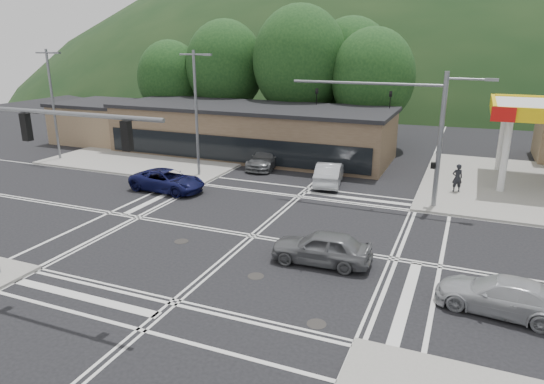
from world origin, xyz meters
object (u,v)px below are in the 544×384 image
at_px(car_blue_west, 167,180).
at_px(car_queue_a, 329,173).
at_px(pedestrian, 457,178).
at_px(car_northbound, 266,158).
at_px(car_grey_center, 322,247).
at_px(car_queue_b, 368,158).
at_px(car_silver_east, 502,295).

distance_m(car_blue_west, car_queue_a, 11.06).
distance_m(car_queue_a, pedestrian, 8.38).
relative_size(car_blue_west, car_queue_a, 1.07).
xyz_separation_m(car_blue_west, car_northbound, (3.60, 8.32, 0.01)).
xyz_separation_m(car_queue_a, pedestrian, (8.31, 1.10, 0.28)).
height_order(car_grey_center, car_queue_b, car_queue_b).
relative_size(car_blue_west, car_silver_east, 1.10).
distance_m(car_blue_west, car_queue_b, 15.68).
height_order(car_queue_a, car_northbound, car_queue_a).
xyz_separation_m(car_blue_west, car_silver_east, (20.05, -8.11, -0.04)).
bearing_deg(car_queue_b, car_silver_east, 116.86).
xyz_separation_m(car_queue_b, pedestrian, (6.76, -4.38, 0.27)).
bearing_deg(car_grey_center, car_northbound, -151.65).
bearing_deg(car_northbound, car_queue_b, 17.88).
xyz_separation_m(car_grey_center, car_silver_east, (7.33, -1.42, -0.09)).
distance_m(car_queue_a, car_queue_b, 5.69).
xyz_separation_m(car_blue_west, car_grey_center, (12.72, -6.69, 0.05)).
relative_size(car_blue_west, pedestrian, 2.79).
height_order(car_queue_a, pedestrian, pedestrian).
distance_m(car_grey_center, car_silver_east, 7.47).
height_order(car_queue_b, pedestrian, pedestrian).
bearing_deg(car_silver_east, car_northbound, -128.10).
relative_size(car_queue_b, car_northbound, 0.93).
xyz_separation_m(car_grey_center, car_queue_a, (-3.19, 12.31, 0.02)).
bearing_deg(car_queue_a, pedestrian, 177.79).
height_order(car_queue_b, car_northbound, car_queue_b).
bearing_deg(car_grey_center, car_queue_b, -177.63).
distance_m(car_grey_center, car_northbound, 17.56).
bearing_deg(car_blue_west, car_grey_center, -114.07).
relative_size(car_queue_a, pedestrian, 2.60).
xyz_separation_m(car_grey_center, pedestrian, (5.11, 13.42, 0.31)).
bearing_deg(pedestrian, car_grey_center, 48.01).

